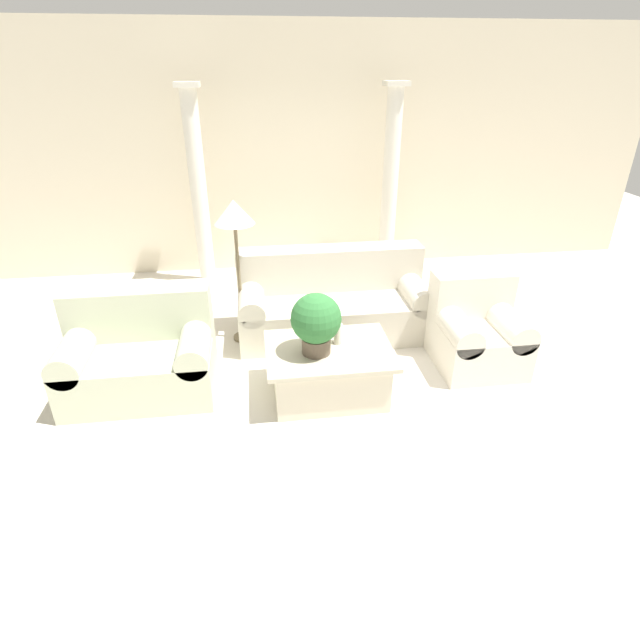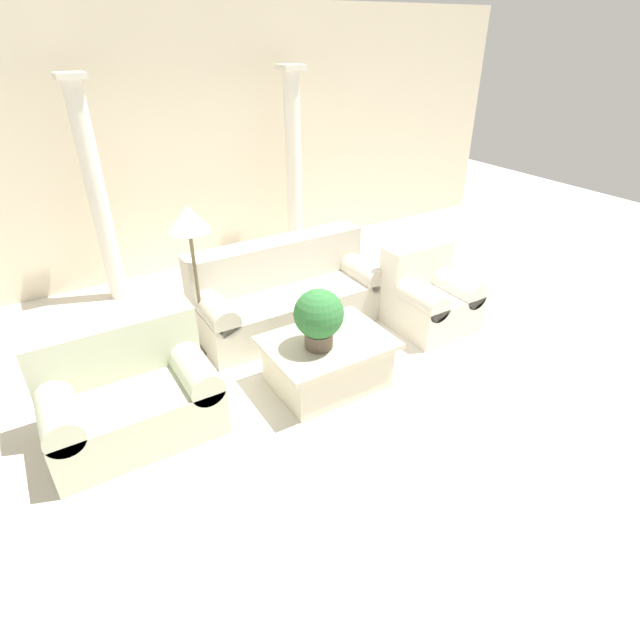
# 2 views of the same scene
# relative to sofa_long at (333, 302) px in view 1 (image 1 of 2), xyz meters

# --- Properties ---
(ground_plane) EXTENTS (16.00, 16.00, 0.00)m
(ground_plane) POSITION_rel_sofa_long_xyz_m (-0.12, -0.67, -0.36)
(ground_plane) COLOR silver
(wall_back) EXTENTS (10.00, 0.06, 3.20)m
(wall_back) POSITION_rel_sofa_long_xyz_m (-0.12, 2.14, 1.24)
(wall_back) COLOR beige
(wall_back) RESTS_ON ground_plane
(sofa_long) EXTENTS (2.05, 0.87, 0.91)m
(sofa_long) POSITION_rel_sofa_long_xyz_m (0.00, 0.00, 0.00)
(sofa_long) COLOR beige
(sofa_long) RESTS_ON ground_plane
(loveseat) EXTENTS (1.30, 0.87, 0.91)m
(loveseat) POSITION_rel_sofa_long_xyz_m (-1.90, -0.85, 0.01)
(loveseat) COLOR beige
(loveseat) RESTS_ON ground_plane
(coffee_table) EXTENTS (1.11, 0.83, 0.47)m
(coffee_table) POSITION_rel_sofa_long_xyz_m (-0.22, -1.19, -0.12)
(coffee_table) COLOR beige
(coffee_table) RESTS_ON ground_plane
(potted_plant) EXTENTS (0.43, 0.43, 0.54)m
(potted_plant) POSITION_rel_sofa_long_xyz_m (-0.34, -1.23, 0.42)
(potted_plant) COLOR brown
(potted_plant) RESTS_ON coffee_table
(pillar_candle) EXTENTS (0.08, 0.08, 0.19)m
(pillar_candle) POSITION_rel_sofa_long_xyz_m (-0.13, -1.10, 0.21)
(pillar_candle) COLOR silver
(pillar_candle) RESTS_ON coffee_table
(floor_lamp) EXTENTS (0.40, 0.40, 1.52)m
(floor_lamp) POSITION_rel_sofa_long_xyz_m (-0.99, -0.05, 0.97)
(floor_lamp) COLOR brown
(floor_lamp) RESTS_ON ground_plane
(column_left) EXTENTS (0.29, 0.29, 2.50)m
(column_left) POSITION_rel_sofa_long_xyz_m (-1.48, 1.66, 0.92)
(column_left) COLOR silver
(column_left) RESTS_ON ground_plane
(column_right) EXTENTS (0.29, 0.29, 2.50)m
(column_right) POSITION_rel_sofa_long_xyz_m (1.03, 1.66, 0.92)
(column_right) COLOR silver
(column_right) RESTS_ON ground_plane
(armchair) EXTENTS (0.80, 0.84, 0.87)m
(armchair) POSITION_rel_sofa_long_xyz_m (1.31, -0.82, 0.00)
(armchair) COLOR beige
(armchair) RESTS_ON ground_plane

